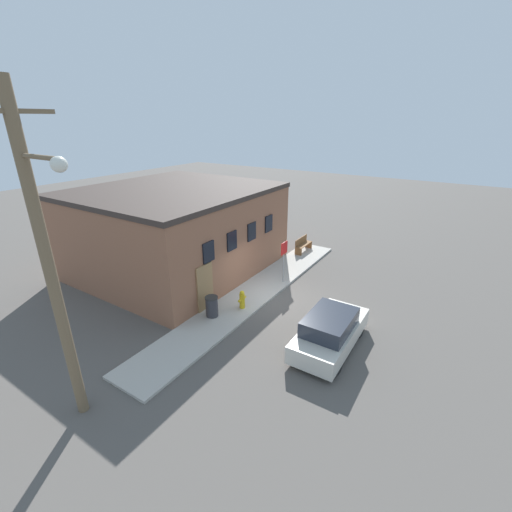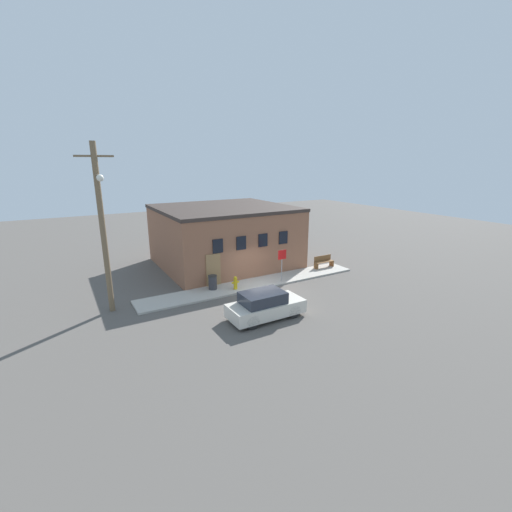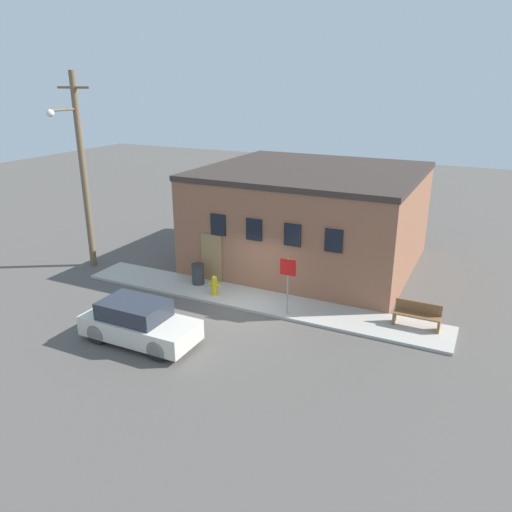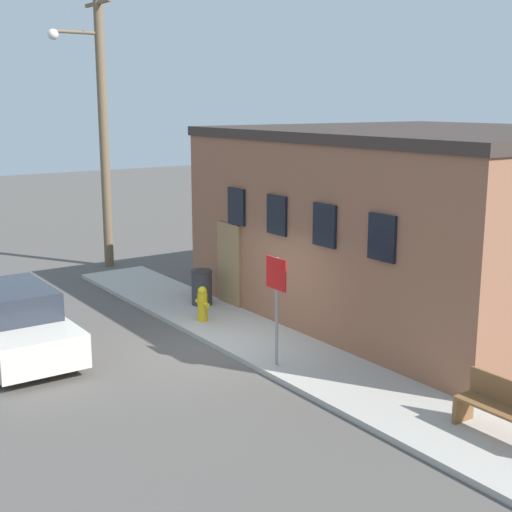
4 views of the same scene
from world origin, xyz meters
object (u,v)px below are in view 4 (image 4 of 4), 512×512
fire_hydrant (202,304)px  utility_pole (101,120)px  trash_bin (202,287)px  bench (507,411)px  stop_sign (276,291)px  parked_car (14,324)px

fire_hydrant → utility_pole: utility_pole is taller
trash_bin → bench: bearing=0.4°
stop_sign → parked_car: 5.55m
fire_hydrant → trash_bin: bearing=150.2°
trash_bin → parked_car: parked_car is taller
utility_pole → stop_sign: bearing=-5.1°
fire_hydrant → stop_sign: (3.32, -0.28, 1.08)m
bench → trash_bin: trash_bin is taller
trash_bin → parked_car: (0.79, -4.96, 0.13)m
stop_sign → utility_pole: size_ratio=0.25×
fire_hydrant → parked_car: (-0.45, -4.26, 0.16)m
fire_hydrant → trash_bin: (-1.23, 0.71, 0.03)m
bench → utility_pole: size_ratio=0.18×
stop_sign → parked_car: size_ratio=0.54×
fire_hydrant → trash_bin: trash_bin is taller
utility_pole → parked_car: bearing=-36.2°
utility_pole → parked_car: utility_pole is taller
fire_hydrant → trash_bin: size_ratio=0.94×
utility_pole → parked_car: (6.71, -4.91, -3.95)m
bench → trash_bin: bearing=-179.6°
stop_sign → fire_hydrant: bearing=175.2°
trash_bin → utility_pole: utility_pole is taller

